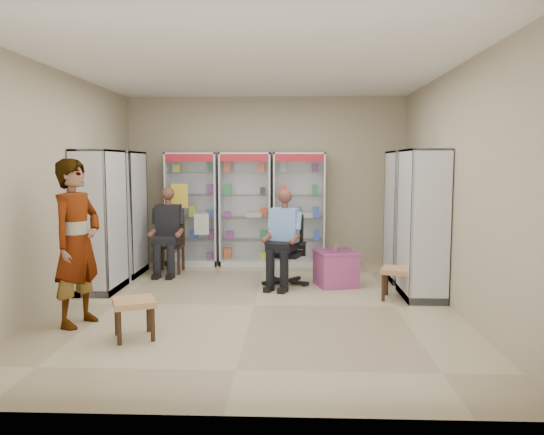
{
  "coord_description": "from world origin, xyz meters",
  "views": [
    {
      "loc": [
        0.49,
        -6.63,
        1.81
      ],
      "look_at": [
        0.2,
        0.7,
        1.06
      ],
      "focal_mm": 35.0,
      "sensor_mm": 36.0,
      "label": 1
    }
  ],
  "objects_px": {
    "cabinet_left_near": "(100,221)",
    "cabinet_right_far": "(405,216)",
    "wooden_chair": "(170,244)",
    "woven_stool_a": "(398,284)",
    "cabinet_left_far": "(125,214)",
    "pink_trunk": "(336,268)",
    "cabinet_back_left": "(193,209)",
    "standing_man": "(77,243)",
    "cabinet_back_right": "(299,209)",
    "cabinet_back_mid": "(246,209)",
    "office_chair": "(285,250)",
    "seated_shopkeeper": "(285,241)",
    "cabinet_right_near": "(422,224)",
    "woven_stool_b": "(134,319)"
  },
  "relations": [
    {
      "from": "cabinet_left_near",
      "to": "cabinet_right_far",
      "type": "bearing_deg",
      "value": 101.41
    },
    {
      "from": "wooden_chair",
      "to": "woven_stool_a",
      "type": "bearing_deg",
      "value": -25.14
    },
    {
      "from": "cabinet_left_far",
      "to": "pink_trunk",
      "type": "xyz_separation_m",
      "value": [
        3.36,
        -0.68,
        -0.74
      ]
    },
    {
      "from": "cabinet_back_left",
      "to": "standing_man",
      "type": "xyz_separation_m",
      "value": [
        -0.61,
        -3.62,
        -0.07
      ]
    },
    {
      "from": "cabinet_back_right",
      "to": "cabinet_back_mid",
      "type": "bearing_deg",
      "value": 180.0
    },
    {
      "from": "wooden_chair",
      "to": "office_chair",
      "type": "relative_size",
      "value": 0.89
    },
    {
      "from": "wooden_chair",
      "to": "office_chair",
      "type": "distance_m",
      "value": 2.1
    },
    {
      "from": "cabinet_back_mid",
      "to": "office_chair",
      "type": "relative_size",
      "value": 1.9
    },
    {
      "from": "cabinet_left_far",
      "to": "seated_shopkeeper",
      "type": "distance_m",
      "value": 2.72
    },
    {
      "from": "cabinet_back_mid",
      "to": "cabinet_right_near",
      "type": "relative_size",
      "value": 1.0
    },
    {
      "from": "wooden_chair",
      "to": "cabinet_right_far",
      "type": "bearing_deg",
      "value": -6.04
    },
    {
      "from": "cabinet_back_right",
      "to": "woven_stool_b",
      "type": "height_order",
      "value": "cabinet_back_right"
    },
    {
      "from": "wooden_chair",
      "to": "seated_shopkeeper",
      "type": "bearing_deg",
      "value": -24.51
    },
    {
      "from": "woven_stool_a",
      "to": "cabinet_right_near",
      "type": "bearing_deg",
      "value": 19.8
    },
    {
      "from": "cabinet_right_near",
      "to": "cabinet_back_left",
      "type": "bearing_deg",
      "value": 57.72
    },
    {
      "from": "cabinet_left_near",
      "to": "wooden_chair",
      "type": "bearing_deg",
      "value": 152.39
    },
    {
      "from": "cabinet_back_right",
      "to": "cabinet_left_near",
      "type": "distance_m",
      "value": 3.48
    },
    {
      "from": "office_chair",
      "to": "cabinet_left_far",
      "type": "bearing_deg",
      "value": -175.92
    },
    {
      "from": "cabinet_back_mid",
      "to": "pink_trunk",
      "type": "distance_m",
      "value": 2.31
    },
    {
      "from": "cabinet_left_near",
      "to": "seated_shopkeeper",
      "type": "distance_m",
      "value": 2.67
    },
    {
      "from": "cabinet_right_near",
      "to": "cabinet_left_near",
      "type": "distance_m",
      "value": 4.46
    },
    {
      "from": "cabinet_back_right",
      "to": "standing_man",
      "type": "distance_m",
      "value": 4.4
    },
    {
      "from": "cabinet_left_far",
      "to": "seated_shopkeeper",
      "type": "relative_size",
      "value": 1.49
    },
    {
      "from": "office_chair",
      "to": "seated_shopkeeper",
      "type": "distance_m",
      "value": 0.15
    },
    {
      "from": "cabinet_back_left",
      "to": "cabinet_back_right",
      "type": "relative_size",
      "value": 1.0
    },
    {
      "from": "cabinet_left_near",
      "to": "cabinet_back_right",
      "type": "bearing_deg",
      "value": 125.65
    },
    {
      "from": "cabinet_back_left",
      "to": "wooden_chair",
      "type": "height_order",
      "value": "cabinet_back_left"
    },
    {
      "from": "cabinet_left_near",
      "to": "woven_stool_a",
      "type": "bearing_deg",
      "value": 85.59
    },
    {
      "from": "cabinet_left_far",
      "to": "office_chair",
      "type": "relative_size",
      "value": 1.9
    },
    {
      "from": "cabinet_back_mid",
      "to": "cabinet_left_near",
      "type": "relative_size",
      "value": 1.0
    },
    {
      "from": "wooden_chair",
      "to": "woven_stool_a",
      "type": "relative_size",
      "value": 2.23
    },
    {
      "from": "cabinet_right_far",
      "to": "woven_stool_a",
      "type": "xyz_separation_m",
      "value": [
        -0.33,
        -1.22,
        -0.79
      ]
    },
    {
      "from": "woven_stool_a",
      "to": "woven_stool_b",
      "type": "relative_size",
      "value": 1.02
    },
    {
      "from": "cabinet_right_far",
      "to": "cabinet_back_left",
      "type": "bearing_deg",
      "value": 72.25
    },
    {
      "from": "cabinet_back_mid",
      "to": "cabinet_back_right",
      "type": "height_order",
      "value": "same"
    },
    {
      "from": "cabinet_back_left",
      "to": "woven_stool_b",
      "type": "distance_m",
      "value": 4.14
    },
    {
      "from": "cabinet_back_mid",
      "to": "cabinet_right_far",
      "type": "bearing_deg",
      "value": -23.65
    },
    {
      "from": "cabinet_back_left",
      "to": "cabinet_back_mid",
      "type": "height_order",
      "value": "same"
    },
    {
      "from": "cabinet_left_near",
      "to": "standing_man",
      "type": "relative_size",
      "value": 1.07
    },
    {
      "from": "seated_shopkeeper",
      "to": "woven_stool_a",
      "type": "relative_size",
      "value": 3.18
    },
    {
      "from": "pink_trunk",
      "to": "woven_stool_b",
      "type": "relative_size",
      "value": 1.33
    },
    {
      "from": "cabinet_back_mid",
      "to": "cabinet_back_left",
      "type": "bearing_deg",
      "value": 180.0
    },
    {
      "from": "wooden_chair",
      "to": "woven_stool_b",
      "type": "relative_size",
      "value": 2.28
    },
    {
      "from": "cabinet_right_far",
      "to": "standing_man",
      "type": "xyz_separation_m",
      "value": [
        -4.14,
        -2.49,
        -0.07
      ]
    },
    {
      "from": "cabinet_back_right",
      "to": "pink_trunk",
      "type": "relative_size",
      "value": 3.65
    },
    {
      "from": "cabinet_right_far",
      "to": "cabinet_left_far",
      "type": "bearing_deg",
      "value": 87.43
    },
    {
      "from": "woven_stool_b",
      "to": "standing_man",
      "type": "height_order",
      "value": "standing_man"
    },
    {
      "from": "cabinet_back_left",
      "to": "seated_shopkeeper",
      "type": "bearing_deg",
      "value": -43.76
    },
    {
      "from": "woven_stool_a",
      "to": "cabinet_right_far",
      "type": "bearing_deg",
      "value": 74.85
    },
    {
      "from": "cabinet_back_left",
      "to": "office_chair",
      "type": "height_order",
      "value": "cabinet_back_left"
    }
  ]
}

